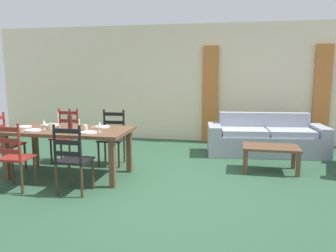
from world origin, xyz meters
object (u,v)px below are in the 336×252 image
wine_glass_near_right (99,125)px  coffee_table (271,150)px  dining_chair_far_left (66,136)px  couch (265,139)px  dining_chair_far_right (112,138)px  coffee_cup_secondary (51,126)px  dining_chair_near_left (13,157)px  wine_glass_near_left (44,123)px  wine_bottle (70,122)px  dining_table (69,134)px  dining_chair_near_right (72,159)px  dining_chair_head_west (5,143)px  coffee_cup_primary (85,127)px

wine_glass_near_right → coffee_table: wine_glass_near_right is taller
dining_chair_far_left → couch: (3.61, 1.33, -0.19)m
dining_chair_far_right → coffee_table: (2.71, 0.11, -0.12)m
coffee_cup_secondary → dining_chair_far_right: bearing=50.6°
dining_chair_near_left → wine_glass_near_left: 0.73m
coffee_cup_secondary → dining_chair_far_left: bearing=104.2°
dining_chair_far_left → wine_bottle: wine_bottle is taller
dining_table → dining_chair_far_right: bearing=62.3°
wine_bottle → coffee_cup_secondary: wine_bottle is taller
dining_chair_near_left → dining_chair_far_left: size_ratio=1.00×
dining_chair_near_left → wine_bottle: bearing=57.5°
dining_chair_near_right → coffee_table: 3.14m
dining_chair_near_right → wine_glass_near_left: dining_chair_near_right is taller
dining_chair_head_west → coffee_table: dining_chair_head_west is taller
dining_chair_far_left → coffee_cup_secondary: 0.91m
dining_chair_far_right → dining_chair_head_west: bearing=-153.4°
wine_glass_near_left → coffee_cup_secondary: size_ratio=1.79×
wine_glass_near_left → coffee_cup_secondary: (0.06, 0.09, -0.07)m
wine_glass_near_right → wine_bottle: bearing=166.3°
dining_table → wine_glass_near_left: bearing=-156.3°
coffee_cup_primary → coffee_table: (2.81, 0.96, -0.44)m
coffee_cup_primary → coffee_cup_secondary: same height
couch → coffee_cup_secondary: bearing=-147.6°
dining_chair_near_right → wine_glass_near_right: size_ratio=5.96×
dining_table → couch: bearing=34.0°
wine_glass_near_left → couch: bearing=33.1°
dining_chair_near_left → dining_chair_far_right: (0.85, 1.54, 0.00)m
wine_glass_near_left → coffee_table: bearing=16.8°
coffee_cup_primary → dining_chair_near_left: bearing=-137.0°
coffee_cup_secondary → coffee_table: (3.39, 0.94, -0.44)m
dining_chair_far_right → dining_chair_head_west: size_ratio=1.00×
dining_table → coffee_table: dining_table is taller
dining_chair_far_left → wine_bottle: (0.52, -0.79, 0.39)m
dining_chair_near_left → wine_glass_near_right: (1.01, 0.61, 0.38)m
dining_table → dining_chair_near_right: 0.85m
wine_glass_near_right → coffee_cup_secondary: (-0.85, 0.09, -0.07)m
dining_chair_head_west → wine_bottle: wine_bottle is taller
dining_chair_near_left → coffee_cup_primary: bearing=43.0°
wine_bottle → coffee_table: (3.08, 0.91, -0.51)m
dining_table → coffee_cup_secondary: 0.31m
wine_glass_near_right → coffee_cup_secondary: bearing=173.6°
dining_chair_head_west → wine_bottle: bearing=-0.8°
dining_chair_head_west → couch: size_ratio=0.41×
wine_glass_near_left → coffee_cup_primary: 0.64m
dining_chair_far_left → wine_glass_near_right: 1.46m
dining_chair_far_right → coffee_cup_secondary: bearing=-129.4°
dining_table → dining_chair_near_right: dining_chair_near_right is taller
wine_glass_near_right → dining_chair_far_left: bearing=138.8°
dining_chair_far_left → dining_chair_far_right: (0.89, -0.00, 0.00)m
dining_table → dining_chair_near_right: (0.42, -0.71, -0.19)m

